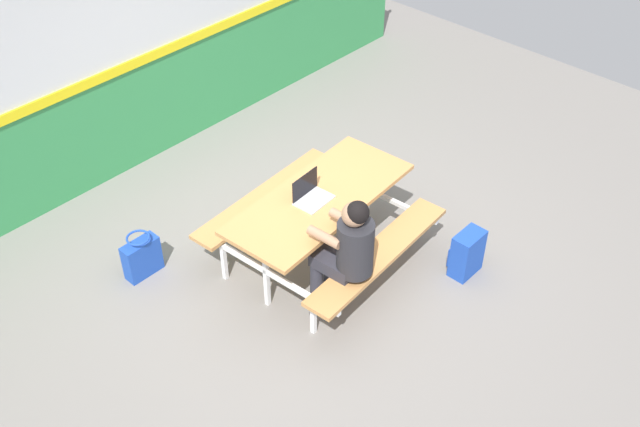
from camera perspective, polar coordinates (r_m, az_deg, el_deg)
name	(u,v)px	position (r m, az deg, el deg)	size (l,w,h in m)	color
ground_plane	(314,265)	(6.92, -0.46, -3.89)	(10.00, 10.00, 0.02)	gray
accent_backdrop	(128,53)	(7.82, -14.29, 11.69)	(8.00, 0.14, 2.60)	#338C4C
picnic_table_main	(320,211)	(6.58, 0.00, 0.16)	(1.84, 1.67, 0.74)	tan
student_nearer	(347,248)	(6.03, 2.06, -2.59)	(0.38, 0.53, 1.21)	#2D2D38
laptop_silver	(311,195)	(6.42, -0.69, 1.42)	(0.33, 0.24, 0.22)	silver
backpack_dark	(466,253)	(6.82, 10.99, -2.98)	(0.30, 0.22, 0.44)	#1E47B2
tote_bag_bright	(142,257)	(6.88, -13.30, -3.22)	(0.34, 0.21, 0.43)	#1E47B2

